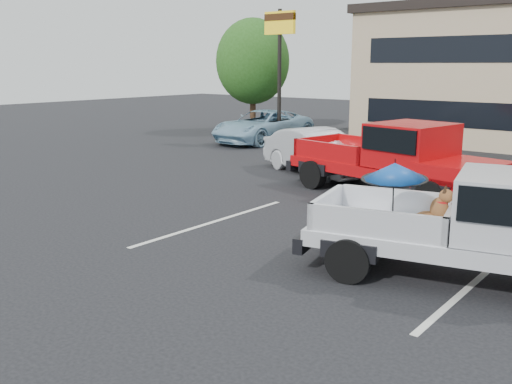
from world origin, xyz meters
TOP-DOWN VIEW (x-y plane):
  - ground at (0.00, 0.00)m, footprint 90.00×90.00m
  - stripe_left at (-3.00, 2.00)m, footprint 0.12×5.00m
  - stripe_right at (3.00, 2.00)m, footprint 0.12×5.00m
  - motel_sign at (-10.00, 14.00)m, footprint 1.60×0.22m
  - tree_left at (-14.00, 17.00)m, footprint 3.96×3.96m
  - silver_pickup at (3.21, 2.06)m, footprint 5.99×3.24m
  - red_pickup at (-0.63, 7.09)m, footprint 6.53×3.24m
  - silver_sedan at (-4.34, 8.54)m, footprint 4.80×3.10m
  - blue_suv at (-10.72, 13.70)m, footprint 2.64×5.44m

SIDE VIEW (x-z plane):
  - ground at x=0.00m, z-range 0.00..0.00m
  - stripe_left at x=-3.00m, z-range 0.00..0.01m
  - stripe_right at x=3.00m, z-range 0.00..0.01m
  - blue_suv at x=-10.72m, z-range 0.00..1.49m
  - silver_sedan at x=-4.34m, z-range 0.00..1.49m
  - silver_pickup at x=3.21m, z-range 0.02..2.08m
  - red_pickup at x=-0.63m, z-range 0.10..2.15m
  - tree_left at x=-14.00m, z-range 0.72..6.74m
  - motel_sign at x=-10.00m, z-range 1.65..7.65m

